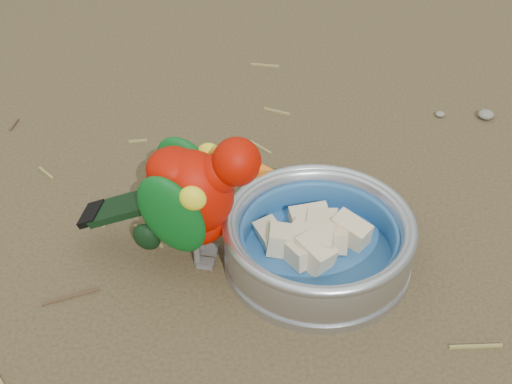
{
  "coord_description": "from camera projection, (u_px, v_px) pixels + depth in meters",
  "views": [
    {
      "loc": [
        -0.12,
        -0.56,
        0.55
      ],
      "look_at": [
        -0.1,
        0.03,
        0.08
      ],
      "focal_mm": 50.0,
      "sensor_mm": 36.0,
      "label": 1
    }
  ],
  "objects": [
    {
      "name": "ground",
      "position": [
        351.0,
        262.0,
        0.78
      ],
      "size": [
        60.0,
        60.0,
        0.0
      ],
      "primitive_type": "plane",
      "color": "#4A3C25"
    },
    {
      "name": "food_bowl",
      "position": [
        317.0,
        258.0,
        0.78
      ],
      "size": [
        0.2,
        0.2,
        0.02
      ],
      "primitive_type": "cylinder",
      "color": "#B2B2BA",
      "rests_on": "ground"
    },
    {
      "name": "bowl_wall",
      "position": [
        319.0,
        237.0,
        0.76
      ],
      "size": [
        0.2,
        0.2,
        0.04
      ],
      "primitive_type": null,
      "color": "#B2B2BA",
      "rests_on": "food_bowl"
    },
    {
      "name": "fruit_wedges",
      "position": [
        318.0,
        242.0,
        0.76
      ],
      "size": [
        0.12,
        0.12,
        0.03
      ],
      "primitive_type": null,
      "color": "beige",
      "rests_on": "food_bowl"
    },
    {
      "name": "lory_parrot",
      "position": [
        193.0,
        203.0,
        0.74
      ],
      "size": [
        0.21,
        0.13,
        0.15
      ],
      "primitive_type": null,
      "rotation": [
        0.0,
        0.0,
        -1.77
      ],
      "color": "#B00C00",
      "rests_on": "ground"
    },
    {
      "name": "ground_debris",
      "position": [
        327.0,
        229.0,
        0.82
      ],
      "size": [
        0.9,
        0.8,
        0.01
      ],
      "primitive_type": null,
      "color": "olive",
      "rests_on": "ground"
    }
  ]
}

